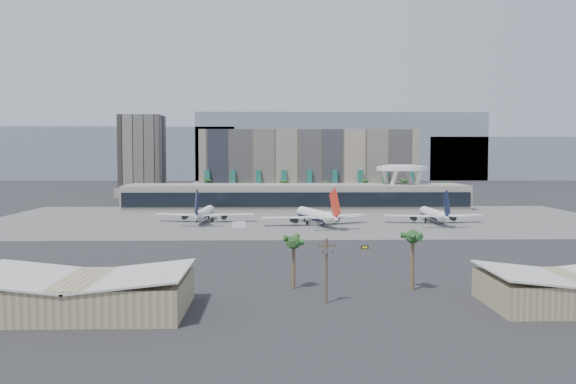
{
  "coord_description": "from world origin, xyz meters",
  "views": [
    {
      "loc": [
        -12.0,
        -212.89,
        27.58
      ],
      "look_at": [
        -5.68,
        40.0,
        12.43
      ],
      "focal_mm": 40.0,
      "sensor_mm": 36.0,
      "label": 1
    }
  ],
  "objects_px": {
    "utility_pole": "(326,265)",
    "airliner_left": "(204,213)",
    "service_vehicle_a": "(239,225)",
    "service_vehicle_b": "(314,223)",
    "airliner_centre": "(316,215)",
    "taxiway_sign": "(365,247)",
    "airliner_right": "(434,214)"
  },
  "relations": [
    {
      "from": "utility_pole",
      "to": "service_vehicle_a",
      "type": "bearing_deg",
      "value": 100.41
    },
    {
      "from": "utility_pole",
      "to": "taxiway_sign",
      "type": "distance_m",
      "value": 69.32
    },
    {
      "from": "airliner_right",
      "to": "service_vehicle_a",
      "type": "height_order",
      "value": "airliner_right"
    },
    {
      "from": "service_vehicle_a",
      "to": "airliner_centre",
      "type": "bearing_deg",
      "value": -3.46
    },
    {
      "from": "service_vehicle_a",
      "to": "service_vehicle_b",
      "type": "bearing_deg",
      "value": -5.03
    },
    {
      "from": "service_vehicle_a",
      "to": "taxiway_sign",
      "type": "relative_size",
      "value": 2.13
    },
    {
      "from": "utility_pole",
      "to": "taxiway_sign",
      "type": "relative_size",
      "value": 5.54
    },
    {
      "from": "airliner_right",
      "to": "service_vehicle_a",
      "type": "xyz_separation_m",
      "value": [
        -76.42,
        -14.17,
        -2.46
      ]
    },
    {
      "from": "utility_pole",
      "to": "airliner_left",
      "type": "relative_size",
      "value": 0.29
    },
    {
      "from": "utility_pole",
      "to": "airliner_centre",
      "type": "bearing_deg",
      "value": 86.88
    },
    {
      "from": "airliner_right",
      "to": "service_vehicle_a",
      "type": "relative_size",
      "value": 8.92
    },
    {
      "from": "service_vehicle_b",
      "to": "service_vehicle_a",
      "type": "bearing_deg",
      "value": 175.77
    },
    {
      "from": "airliner_left",
      "to": "taxiway_sign",
      "type": "bearing_deg",
      "value": -51.18
    },
    {
      "from": "utility_pole",
      "to": "service_vehicle_a",
      "type": "height_order",
      "value": "utility_pole"
    },
    {
      "from": "airliner_left",
      "to": "airliner_centre",
      "type": "bearing_deg",
      "value": -12.6
    },
    {
      "from": "utility_pole",
      "to": "service_vehicle_b",
      "type": "xyz_separation_m",
      "value": [
        6.28,
        128.19,
        -6.19
      ]
    },
    {
      "from": "taxiway_sign",
      "to": "airliner_centre",
      "type": "bearing_deg",
      "value": 86.19
    },
    {
      "from": "airliner_right",
      "to": "service_vehicle_a",
      "type": "bearing_deg",
      "value": -170.22
    },
    {
      "from": "airliner_centre",
      "to": "service_vehicle_a",
      "type": "height_order",
      "value": "airliner_centre"
    },
    {
      "from": "airliner_centre",
      "to": "service_vehicle_a",
      "type": "relative_size",
      "value": 9.37
    },
    {
      "from": "airliner_right",
      "to": "service_vehicle_b",
      "type": "bearing_deg",
      "value": -172.8
    },
    {
      "from": "airliner_centre",
      "to": "service_vehicle_b",
      "type": "height_order",
      "value": "airliner_centre"
    },
    {
      "from": "airliner_left",
      "to": "service_vehicle_a",
      "type": "distance_m",
      "value": 25.88
    },
    {
      "from": "airliner_left",
      "to": "service_vehicle_b",
      "type": "xyz_separation_m",
      "value": [
        43.69,
        -13.28,
        -2.68
      ]
    },
    {
      "from": "utility_pole",
      "to": "service_vehicle_b",
      "type": "bearing_deg",
      "value": 87.19
    },
    {
      "from": "airliner_left",
      "to": "airliner_centre",
      "type": "relative_size",
      "value": 0.96
    },
    {
      "from": "airliner_centre",
      "to": "taxiway_sign",
      "type": "xyz_separation_m",
      "value": [
        9.82,
        -62.35,
        -3.39
      ]
    },
    {
      "from": "airliner_centre",
      "to": "airliner_left",
      "type": "bearing_deg",
      "value": 147.57
    },
    {
      "from": "airliner_centre",
      "to": "airliner_right",
      "type": "relative_size",
      "value": 1.05
    },
    {
      "from": "airliner_centre",
      "to": "utility_pole",
      "type": "bearing_deg",
      "value": -110.18
    },
    {
      "from": "utility_pole",
      "to": "taxiway_sign",
      "type": "xyz_separation_m",
      "value": [
        16.87,
        66.9,
        -6.66
      ]
    },
    {
      "from": "utility_pole",
      "to": "airliner_centre",
      "type": "distance_m",
      "value": 129.49
    }
  ]
}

